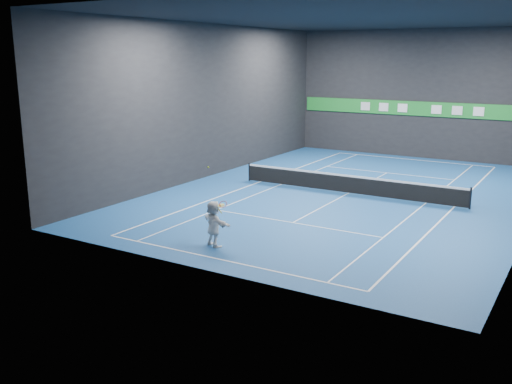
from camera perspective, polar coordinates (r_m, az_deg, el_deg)
The scene contains 19 objects.
ground at distance 30.79m, azimuth 9.20°, elevation -0.14°, with size 26.00×26.00×0.00m, color #194A8B.
ceiling at distance 30.00m, azimuth 9.87°, elevation 16.82°, with size 26.00×26.00×0.00m, color black.
wall_back at distance 42.39m, azimuth 16.14°, elevation 9.36°, with size 18.00×0.10×9.00m, color black.
wall_front at distance 18.68m, azimuth -5.50°, elevation 5.25°, with size 18.00×0.10×9.00m, color black.
wall_left at distance 34.40m, azimuth -4.71°, elevation 9.01°, with size 0.10×26.00×9.00m, color black.
baseline_near at distance 20.66m, azimuth -3.38°, elevation -6.79°, with size 10.98×0.08×0.01m, color white.
baseline_far at distance 41.85m, azimuth 15.34°, elevation 3.15°, with size 10.98×0.08×0.01m, color white.
sideline_doubles_left at distance 33.15m, azimuth 0.38°, elevation 1.02°, with size 0.08×23.78×0.01m, color white.
sideline_doubles_right at distance 29.27m, azimuth 19.20°, elevation -1.43°, with size 0.08×23.78×0.01m, color white.
sideline_singles_left at distance 32.48m, azimuth 2.47°, elevation 0.75°, with size 0.06×23.78×0.01m, color white.
sideline_singles_right at distance 29.56m, azimuth 16.60°, elevation -1.09°, with size 0.06×23.78×0.01m, color white.
service_line_near at distance 25.15m, azimuth 3.70°, elevation -3.07°, with size 8.23×0.06×0.01m, color white.
service_line_far at distance 36.68m, azimuth 12.96°, elevation 1.88°, with size 8.23×0.06×0.01m, color white.
center_service_line at distance 30.79m, azimuth 9.20°, elevation -0.13°, with size 0.06×12.80×0.01m, color white.
player at distance 21.88m, azimuth -4.24°, elevation -3.17°, with size 1.67×0.53×1.80m, color white.
tennis_ball at distance 21.54m, azimuth -4.79°, elevation 2.49°, with size 0.07×0.07×0.07m, color #BBDE25.
tennis_net at distance 30.67m, azimuth 9.24°, elevation 0.84°, with size 12.50×0.10×1.07m.
sponsor_banner at distance 42.40m, azimuth 16.03°, elevation 8.01°, with size 17.64×0.11×1.00m.
tennis_racket at distance 21.50m, azimuth -3.38°, elevation -1.32°, with size 0.49×0.37×0.52m.
Camera 1 is at (11.02, -27.84, 7.15)m, focal length 40.00 mm.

